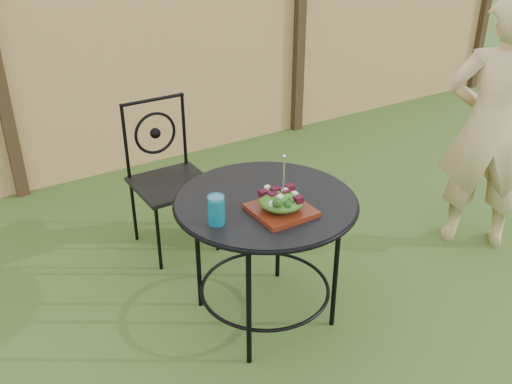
{
  "coord_description": "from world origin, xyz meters",
  "views": [
    {
      "loc": [
        -1.85,
        -2.11,
        2.07
      ],
      "look_at": [
        -0.52,
        0.01,
        0.75
      ],
      "focal_mm": 40.0,
      "sensor_mm": 36.0,
      "label": 1
    }
  ],
  "objects_px": {
    "patio_chair": "(168,173)",
    "salad_plate": "(281,210)",
    "patio_table": "(265,223)",
    "diner": "(491,127)"
  },
  "relations": [
    {
      "from": "salad_plate",
      "to": "patio_table",
      "type": "bearing_deg",
      "value": 86.34
    },
    {
      "from": "diner",
      "to": "patio_chair",
      "type": "bearing_deg",
      "value": 11.13
    },
    {
      "from": "patio_chair",
      "to": "patio_table",
      "type": "bearing_deg",
      "value": -83.6
    },
    {
      "from": "diner",
      "to": "salad_plate",
      "type": "height_order",
      "value": "diner"
    },
    {
      "from": "salad_plate",
      "to": "patio_chair",
      "type": "bearing_deg",
      "value": 95.06
    },
    {
      "from": "patio_table",
      "to": "diner",
      "type": "height_order",
      "value": "diner"
    },
    {
      "from": "patio_table",
      "to": "diner",
      "type": "relative_size",
      "value": 0.57
    },
    {
      "from": "patio_chair",
      "to": "salad_plate",
      "type": "relative_size",
      "value": 3.52
    },
    {
      "from": "diner",
      "to": "salad_plate",
      "type": "xyz_separation_m",
      "value": [
        -1.6,
        -0.07,
        -0.07
      ]
    },
    {
      "from": "patio_table",
      "to": "patio_chair",
      "type": "bearing_deg",
      "value": 96.4
    }
  ]
}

